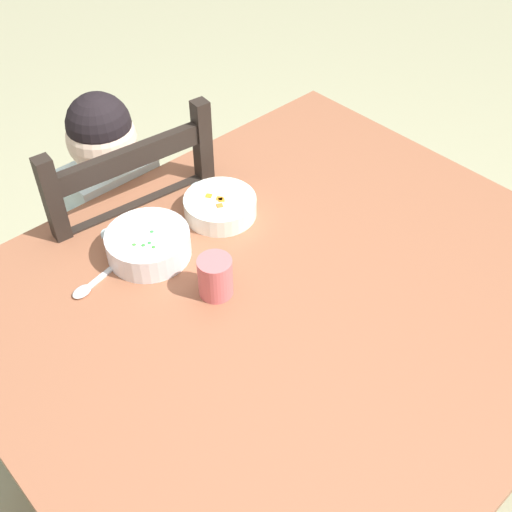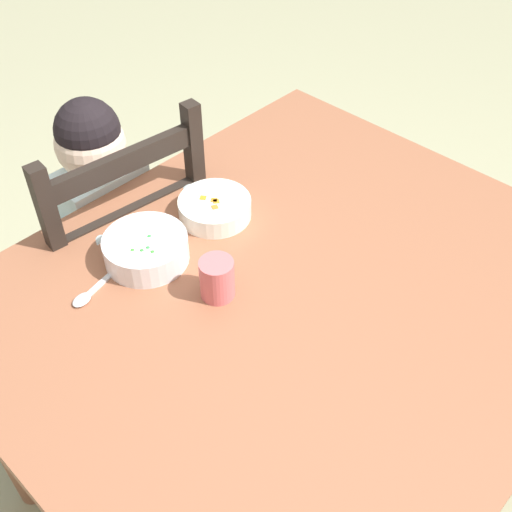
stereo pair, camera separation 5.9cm
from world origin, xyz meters
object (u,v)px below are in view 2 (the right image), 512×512
object	(u,v)px
dining_chair	(119,266)
bowl_of_carrots	(215,207)
spoon	(89,294)
drinking_cup	(217,279)
dining_table	(294,318)
bowl_of_peas	(146,248)
child_figure	(112,218)

from	to	relation	value
dining_chair	bowl_of_carrots	bearing A→B (deg)	-70.43
spoon	bowl_of_carrots	bearing A→B (deg)	-0.55
dining_chair	drinking_cup	xyz separation A→B (m)	(-0.06, -0.48, 0.34)
dining_table	drinking_cup	size ratio (longest dim) A/B	14.01
bowl_of_peas	dining_chair	bearing A→B (deg)	72.35
dining_chair	bowl_of_peas	bearing A→B (deg)	-107.65
dining_table	dining_chair	distance (m)	0.62
dining_chair	child_figure	size ratio (longest dim) A/B	0.99
child_figure	bowl_of_peas	world-z (taller)	child_figure
dining_chair	bowl_of_peas	distance (m)	0.45
bowl_of_carrots	spoon	xyz separation A→B (m)	(-0.35, 0.00, -0.02)
dining_table	spoon	distance (m)	0.44
bowl_of_peas	drinking_cup	xyz separation A→B (m)	(0.03, -0.18, 0.01)
child_figure	bowl_of_peas	xyz separation A→B (m)	(-0.10, -0.29, 0.15)
dining_chair	spoon	size ratio (longest dim) A/B	7.04
dining_chair	spoon	world-z (taller)	dining_chair
dining_table	drinking_cup	bearing A→B (deg)	141.29
child_figure	drinking_cup	size ratio (longest dim) A/B	11.07
bowl_of_carrots	spoon	world-z (taller)	bowl_of_carrots
dining_table	bowl_of_carrots	size ratio (longest dim) A/B	7.38
dining_table	child_figure	xyz separation A→B (m)	(-0.06, 0.58, -0.02)
bowl_of_peas	spoon	xyz separation A→B (m)	(-0.15, 0.00, -0.03)
dining_chair	dining_table	bearing A→B (deg)	-83.69
child_figure	drinking_cup	distance (m)	0.51
bowl_of_peas	drinking_cup	bearing A→B (deg)	-79.59
dining_table	dining_chair	xyz separation A→B (m)	(-0.06, 0.58, -0.19)
child_figure	bowl_of_peas	size ratio (longest dim) A/B	5.41
bowl_of_carrots	drinking_cup	bearing A→B (deg)	-132.37
dining_chair	drinking_cup	bearing A→B (deg)	-97.25
dining_table	child_figure	bearing A→B (deg)	95.83
bowl_of_carrots	drinking_cup	distance (m)	0.25
dining_table	bowl_of_peas	bearing A→B (deg)	119.29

